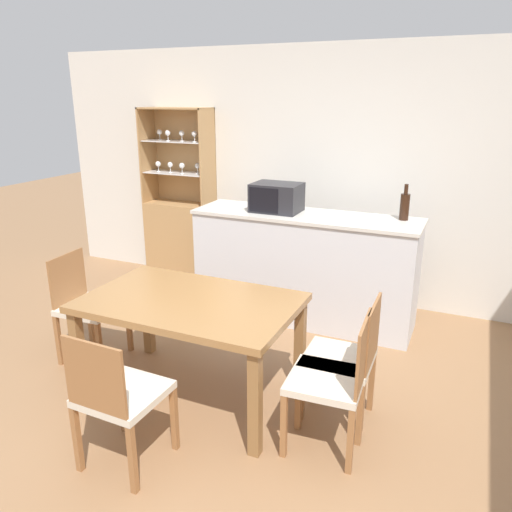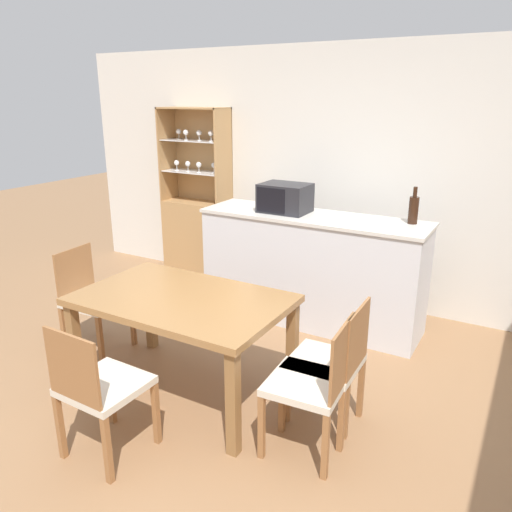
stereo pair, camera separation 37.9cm
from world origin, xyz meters
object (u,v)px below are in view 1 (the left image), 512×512
object	(u,v)px
dining_table	(190,311)
dining_chair_side_left_far	(87,305)
dining_chair_head_near	(119,396)
microwave	(277,197)
display_cabinet	(181,229)
wine_bottle	(405,206)
dining_chair_side_right_far	(345,359)
dining_chair_side_right_near	(333,380)

from	to	relation	value
dining_table	dining_chair_side_left_far	bearing A→B (deg)	172.77
dining_table	dining_chair_head_near	distance (m)	0.81
microwave	display_cabinet	bearing A→B (deg)	159.66
dining_chair_side_left_far	wine_bottle	world-z (taller)	wine_bottle
dining_chair_side_right_far	display_cabinet	bearing A→B (deg)	50.11
display_cabinet	dining_chair_head_near	world-z (taller)	display_cabinet
display_cabinet	dining_chair_side_left_far	bearing A→B (deg)	-80.27
dining_table	dining_chair_side_right_far	size ratio (longest dim) A/B	1.66
microwave	wine_bottle	world-z (taller)	wine_bottle
dining_chair_side_right_near	dining_table	bearing A→B (deg)	79.17
dining_table	dining_chair_side_left_far	xyz separation A→B (m)	(-1.05, 0.13, -0.20)
dining_chair_side_right_far	wine_bottle	bearing A→B (deg)	-4.55
dining_chair_side_right_near	dining_chair_side_right_far	distance (m)	0.27
dining_chair_head_near	dining_chair_side_left_far	bearing A→B (deg)	140.29
dining_chair_side_left_far	dining_chair_head_near	bearing A→B (deg)	45.21
display_cabinet	microwave	world-z (taller)	display_cabinet
dining_table	microwave	xyz separation A→B (m)	(0.01, 1.56, 0.51)
dining_chair_side_right_far	microwave	size ratio (longest dim) A/B	1.97
dining_chair_head_near	wine_bottle	bearing A→B (deg)	66.78
display_cabinet	dining_chair_head_near	xyz separation A→B (m)	(1.39, -2.86, -0.13)
dining_chair_side_left_far	dining_chair_side_right_near	xyz separation A→B (m)	(2.11, -0.27, 0.00)
display_cabinet	dining_chair_side_left_far	size ratio (longest dim) A/B	2.23
dining_chair_side_right_near	microwave	world-z (taller)	microwave
dining_chair_side_left_far	microwave	xyz separation A→B (m)	(1.06, 1.43, 0.71)
dining_chair_side_right_far	wine_bottle	distance (m)	1.71
microwave	wine_bottle	size ratio (longest dim) A/B	1.42
dining_chair_side_right_far	wine_bottle	world-z (taller)	wine_bottle
dining_table	dining_chair_side_right_far	bearing A→B (deg)	7.44
dining_table	wine_bottle	size ratio (longest dim) A/B	4.64
display_cabinet	microwave	size ratio (longest dim) A/B	4.38
dining_chair_side_right_near	dining_chair_side_right_far	bearing A→B (deg)	-3.61
dining_chair_side_right_far	microwave	xyz separation A→B (m)	(-1.05, 1.42, 0.71)
dining_table	dining_chair_side_right_near	world-z (taller)	dining_chair_side_right_near
dining_chair_side_right_near	dining_chair_side_right_far	size ratio (longest dim) A/B	1.00
dining_chair_side_right_near	wine_bottle	xyz separation A→B (m)	(0.08, 1.84, 0.70)
dining_table	dining_chair_side_left_far	distance (m)	1.08
dining_table	dining_chair_head_near	world-z (taller)	dining_chair_head_near
display_cabinet	dining_chair_head_near	distance (m)	3.18
dining_chair_head_near	dining_chair_side_right_near	size ratio (longest dim) A/B	1.00
display_cabinet	dining_table	size ratio (longest dim) A/B	1.34
dining_chair_side_left_far	dining_chair_side_right_far	bearing A→B (deg)	86.43
dining_chair_side_right_near	dining_chair_side_right_far	world-z (taller)	same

